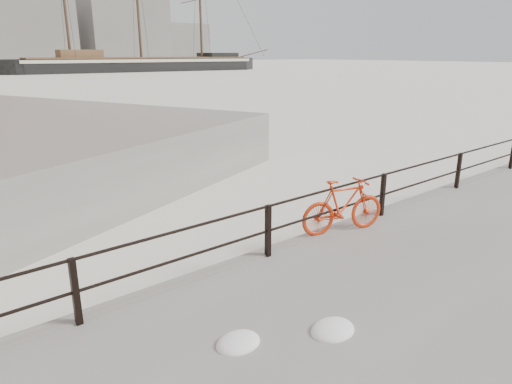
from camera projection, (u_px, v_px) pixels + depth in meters
ground at (449, 199)px, 13.00m from camera, size 400.00×400.00×0.00m
guardrail at (458, 171)px, 12.64m from camera, size 28.00×0.10×1.00m
bicycle at (343, 206)px, 9.49m from camera, size 1.93×0.83×1.16m
barque_black at (142, 71)px, 100.70m from camera, size 66.88×28.46×36.38m
industrial_west at (9, 33)px, 125.73m from camera, size 32.00×18.00×18.00m
industrial_mid at (121, 27)px, 149.85m from camera, size 26.00×20.00×24.00m
industrial_east at (176, 44)px, 169.00m from camera, size 20.00×16.00×14.00m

